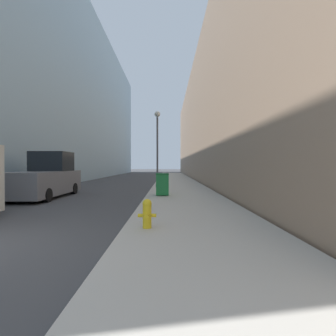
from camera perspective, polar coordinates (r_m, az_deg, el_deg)
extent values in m
cube|color=#B7B2A8|center=(22.97, 1.80, -3.42)|extent=(3.95, 60.00, 0.12)
cube|color=#99B7C6|center=(35.17, -25.69, 14.19)|extent=(12.00, 60.00, 19.92)
cube|color=#9E7F66|center=(32.55, 15.83, 9.63)|extent=(12.00, 60.00, 13.57)
cylinder|color=yellow|center=(6.69, -4.86, -10.49)|extent=(0.22, 0.22, 0.57)
sphere|color=yellow|center=(6.64, -4.86, -7.72)|extent=(0.23, 0.23, 0.23)
cylinder|color=yellow|center=(6.63, -4.86, -7.12)|extent=(0.06, 0.06, 0.05)
cylinder|color=yellow|center=(6.52, -4.98, -10.54)|extent=(0.11, 0.12, 0.11)
cylinder|color=yellow|center=(6.70, -6.34, -10.23)|extent=(0.12, 0.09, 0.09)
cylinder|color=yellow|center=(6.67, -3.38, -10.27)|extent=(0.12, 0.09, 0.09)
cube|color=#1E7538|center=(13.56, -1.49, -3.68)|extent=(0.64, 0.61, 1.04)
cube|color=#16572A|center=(13.53, -1.49, -1.31)|extent=(0.66, 0.63, 0.08)
cylinder|color=black|center=(13.87, -2.60, -5.54)|extent=(0.05, 0.16, 0.16)
cylinder|color=black|center=(13.86, -0.33, -5.54)|extent=(0.05, 0.16, 0.16)
cylinder|color=#4C4C51|center=(18.50, -2.61, -3.84)|extent=(0.24, 0.24, 0.25)
cylinder|color=#4C4C51|center=(18.47, -2.61, 3.52)|extent=(0.13, 0.13, 4.99)
sphere|color=silver|center=(18.79, -2.62, 11.65)|extent=(0.40, 0.40, 0.40)
cube|color=slate|center=(15.13, -25.67, -2.92)|extent=(2.04, 5.45, 1.19)
cube|color=black|center=(15.97, -24.22, 1.33)|extent=(1.87, 1.75, 1.07)
cylinder|color=black|center=(17.09, -26.10, -4.04)|extent=(0.24, 0.64, 0.64)
cylinder|color=black|center=(16.35, -20.11, -4.22)|extent=(0.24, 0.64, 0.64)
cylinder|color=black|center=(14.13, -32.11, -5.05)|extent=(0.24, 0.64, 0.64)
cylinder|color=black|center=(13.24, -25.10, -5.40)|extent=(0.24, 0.64, 0.64)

